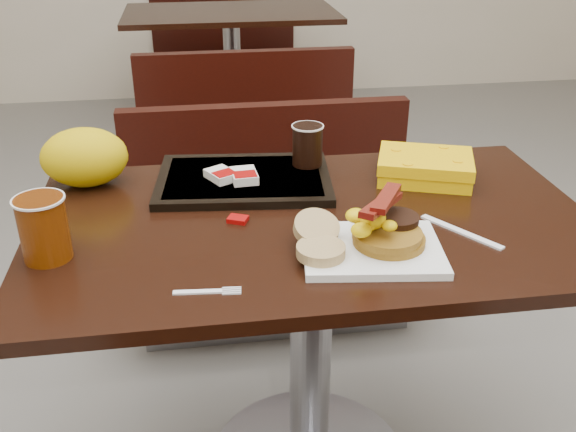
{
  "coord_description": "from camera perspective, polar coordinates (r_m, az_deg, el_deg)",
  "views": [
    {
      "loc": [
        -0.24,
        -1.21,
        1.39
      ],
      "look_at": [
        -0.07,
        -0.08,
        0.8
      ],
      "focal_mm": 40.43,
      "sensor_mm": 36.0,
      "label": 1
    }
  ],
  "objects": [
    {
      "name": "table_near",
      "position": [
        1.6,
        1.99,
        -12.2
      ],
      "size": [
        1.2,
        0.7,
        0.75
      ],
      "primitive_type": null,
      "color": "black",
      "rests_on": "floor"
    },
    {
      "name": "bench_near_n",
      "position": [
        2.19,
        -1.27,
        -0.94
      ],
      "size": [
        1.0,
        0.46,
        0.72
      ],
      "primitive_type": null,
      "color": "black",
      "rests_on": "floor"
    },
    {
      "name": "table_far",
      "position": [
        3.95,
        -4.86,
        12.18
      ],
      "size": [
        1.2,
        0.7,
        0.75
      ],
      "primitive_type": null,
      "color": "black",
      "rests_on": "floor"
    },
    {
      "name": "bench_far_s",
      "position": [
        3.29,
        -3.96,
        8.84
      ],
      "size": [
        1.0,
        0.46,
        0.72
      ],
      "primitive_type": null,
      "color": "black",
      "rests_on": "floor"
    },
    {
      "name": "bench_far_n",
      "position": [
        4.64,
        -5.49,
        14.19
      ],
      "size": [
        1.0,
        0.46,
        0.72
      ],
      "primitive_type": null,
      "color": "black",
      "rests_on": "floor"
    },
    {
      "name": "platter",
      "position": [
        1.27,
        7.4,
        -2.93
      ],
      "size": [
        0.29,
        0.24,
        0.02
      ],
      "primitive_type": "cube",
      "rotation": [
        0.0,
        0.0,
        -0.13
      ],
      "color": "white",
      "rests_on": "table_near"
    },
    {
      "name": "pancake_stack",
      "position": [
        1.27,
        8.89,
        -1.78
      ],
      "size": [
        0.15,
        0.15,
        0.03
      ],
      "primitive_type": "cylinder",
      "rotation": [
        0.0,
        0.0,
        0.06
      ],
      "color": "#8C5917",
      "rests_on": "platter"
    },
    {
      "name": "sausage_patty",
      "position": [
        1.29,
        9.62,
        -0.23
      ],
      "size": [
        0.1,
        0.1,
        0.01
      ],
      "primitive_type": "cylinder",
      "rotation": [
        0.0,
        0.0,
        0.2
      ],
      "color": "black",
      "rests_on": "pancake_stack"
    },
    {
      "name": "scrambled_eggs",
      "position": [
        1.25,
        7.44,
        -0.36
      ],
      "size": [
        0.11,
        0.1,
        0.05
      ],
      "primitive_type": "ellipsoid",
      "rotation": [
        0.0,
        0.0,
        -0.34
      ],
      "color": "yellow",
      "rests_on": "pancake_stack"
    },
    {
      "name": "bacon_strips",
      "position": [
        1.24,
        8.22,
        1.13
      ],
      "size": [
        0.16,
        0.18,
        0.01
      ],
      "primitive_type": null,
      "rotation": [
        0.0,
        0.0,
        0.94
      ],
      "color": "#480805",
      "rests_on": "scrambled_eggs"
    },
    {
      "name": "muffin_bottom",
      "position": [
        1.22,
        2.9,
        -3.07
      ],
      "size": [
        0.11,
        0.11,
        0.02
      ],
      "primitive_type": "cylinder",
      "rotation": [
        0.0,
        0.0,
        0.25
      ],
      "color": "tan",
      "rests_on": "platter"
    },
    {
      "name": "muffin_top",
      "position": [
        1.27,
        2.52,
        -1.07
      ],
      "size": [
        0.11,
        0.11,
        0.05
      ],
      "primitive_type": "cylinder",
      "rotation": [
        0.38,
        0.0,
        0.26
      ],
      "color": "tan",
      "rests_on": "platter"
    },
    {
      "name": "coffee_cup_near",
      "position": [
        1.3,
        -20.69,
        -1.05
      ],
      "size": [
        0.12,
        0.12,
        0.13
      ],
      "primitive_type": "cylinder",
      "rotation": [
        0.0,
        0.0,
        0.4
      ],
      "color": "#8B3C05",
      "rests_on": "table_near"
    },
    {
      "name": "fork",
      "position": [
        1.15,
        -7.96,
        -6.63
      ],
      "size": [
        0.12,
        0.03,
        0.0
      ],
      "primitive_type": null,
      "rotation": [
        0.0,
        0.0,
        -0.08
      ],
      "color": "white",
      "rests_on": "table_near"
    },
    {
      "name": "knife",
      "position": [
        1.38,
        14.98,
        -1.35
      ],
      "size": [
        0.12,
        0.17,
        0.0
      ],
      "primitive_type": "cube",
      "rotation": [
        0.0,
        0.0,
        -0.97
      ],
      "color": "white",
      "rests_on": "table_near"
    },
    {
      "name": "condiment_syrup",
      "position": [
        1.45,
        0.73,
        1.22
      ],
      "size": [
        0.04,
        0.03,
        0.01
      ],
      "primitive_type": "cube",
      "rotation": [
        0.0,
        0.0,
        -0.09
      ],
      "color": "#BD3308",
      "rests_on": "table_near"
    },
    {
      "name": "condiment_ketchup",
      "position": [
        1.38,
        -4.44,
        -0.29
      ],
      "size": [
        0.05,
        0.04,
        0.01
      ],
      "primitive_type": "cube",
      "rotation": [
        0.0,
        0.0,
        -0.42
      ],
      "color": "#8C0504",
      "rests_on": "table_near"
    },
    {
      "name": "tray",
      "position": [
        1.55,
        -3.89,
        3.22
      ],
      "size": [
        0.44,
        0.33,
        0.02
      ],
      "primitive_type": "cube",
      "rotation": [
        0.0,
        0.0,
        -0.1
      ],
      "color": "black",
      "rests_on": "table_near"
    },
    {
      "name": "hashbrown_sleeve_left",
      "position": [
        1.54,
        -5.9,
        3.61
      ],
      "size": [
        0.08,
        0.09,
        0.02
      ],
      "primitive_type": "cube",
      "rotation": [
        0.0,
        0.0,
        0.51
      ],
      "color": "silver",
      "rests_on": "tray"
    },
    {
      "name": "hashbrown_sleeve_right",
      "position": [
        1.52,
        -3.88,
        3.55
      ],
      "size": [
        0.06,
        0.08,
        0.02
      ],
      "primitive_type": "cube",
      "rotation": [
        0.0,
        0.0,
        0.07
      ],
      "color": "silver",
      "rests_on": "tray"
    },
    {
      "name": "coffee_cup_far",
      "position": [
        1.6,
        1.72,
        6.25
      ],
      "size": [
        0.09,
        0.09,
        0.1
      ],
      "primitive_type": "cylinder",
      "rotation": [
        0.0,
        0.0,
        0.21
      ],
      "color": "black",
      "rests_on": "tray"
    },
    {
      "name": "clamshell",
      "position": [
        1.6,
        11.95,
        4.22
      ],
      "size": [
        0.26,
        0.23,
        0.06
      ],
      "primitive_type": "cube",
      "rotation": [
        0.0,
        0.0,
        -0.33
      ],
      "color": "#EDB303",
      "rests_on": "table_near"
    },
    {
      "name": "paper_bag",
      "position": [
        1.59,
        -17.46,
        4.95
      ],
      "size": [
        0.22,
        0.17,
        0.14
      ],
      "primitive_type": "ellipsoid",
      "rotation": [
        0.0,
        0.0,
        -0.14
      ],
      "color": "#D6BC07",
      "rests_on": "table_near"
    }
  ]
}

